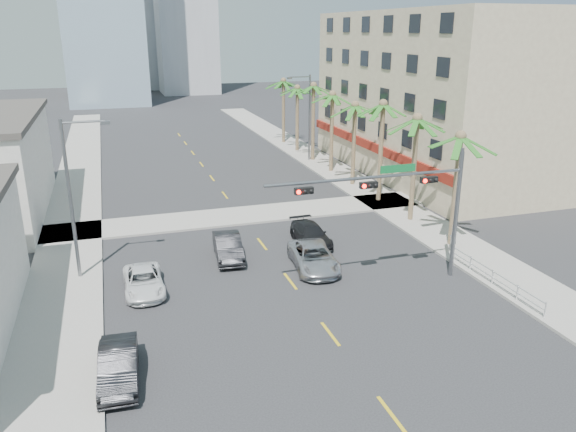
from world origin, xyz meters
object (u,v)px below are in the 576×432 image
object	(u,v)px
car_lane_right	(311,234)
car_lane_left	(228,247)
car_parked_far	(144,281)
car_lane_center	(314,257)
car_parked_mid	(118,366)
traffic_signal_mast	(407,195)
pedestrian	(453,238)

from	to	relation	value
car_lane_right	car_lane_left	bearing A→B (deg)	-172.89
car_parked_far	car_lane_center	size ratio (longest dim) A/B	0.86
car_lane_left	car_lane_right	world-z (taller)	car_lane_left
car_parked_mid	car_lane_center	world-z (taller)	car_lane_center
car_parked_far	car_lane_left	size ratio (longest dim) A/B	0.98
traffic_signal_mast	car_lane_right	world-z (taller)	traffic_signal_mast
traffic_signal_mast	car_lane_left	bearing A→B (deg)	142.54
traffic_signal_mast	car_lane_left	size ratio (longest dim) A/B	2.50
car_parked_mid	car_lane_center	distance (m)	13.89
car_lane_center	pedestrian	size ratio (longest dim) A/B	2.89
car_lane_center	pedestrian	distance (m)	9.09
car_lane_right	pedestrian	size ratio (longest dim) A/B	2.54
car_lane_left	car_lane_right	distance (m)	5.72
car_parked_far	car_lane_center	world-z (taller)	car_lane_center
car_lane_center	traffic_signal_mast	bearing A→B (deg)	-34.12
car_parked_mid	car_lane_left	world-z (taller)	car_lane_left
car_lane_left	car_lane_center	size ratio (longest dim) A/B	0.88
car_lane_right	car_parked_mid	bearing A→B (deg)	-136.71
traffic_signal_mast	car_parked_mid	size ratio (longest dim) A/B	2.62
car_lane_left	car_lane_center	bearing A→B (deg)	-29.13
car_lane_center	pedestrian	bearing A→B (deg)	3.42
traffic_signal_mast	car_parked_far	world-z (taller)	traffic_signal_mast
car_lane_center	car_parked_mid	bearing A→B (deg)	-137.67
car_lane_left	pedestrian	distance (m)	13.99
car_parked_mid	car_lane_right	distance (m)	17.27
car_parked_far	pedestrian	bearing A→B (deg)	-1.06
traffic_signal_mast	car_parked_mid	distance (m)	16.50
traffic_signal_mast	pedestrian	size ratio (longest dim) A/B	6.33
car_parked_mid	pedestrian	world-z (taller)	pedestrian
car_lane_right	pedestrian	world-z (taller)	pedestrian
car_parked_far	pedestrian	xyz separation A→B (m)	(18.80, -0.32, 0.42)
car_lane_left	car_lane_right	xyz separation A→B (m)	(5.67, 0.75, -0.09)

